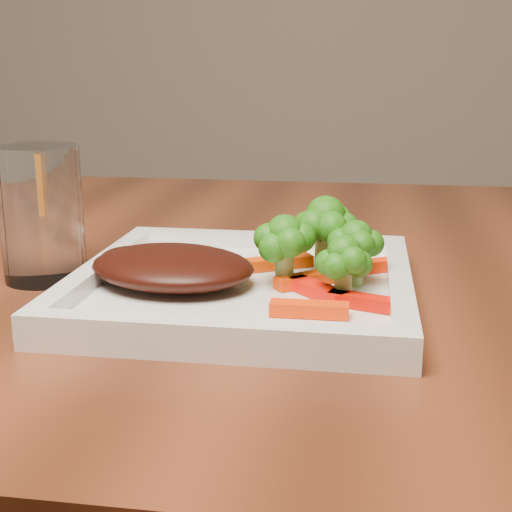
# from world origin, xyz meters

# --- Properties ---
(plate) EXTENTS (0.27, 0.27, 0.01)m
(plate) POSITION_xyz_m (0.24, -0.30, 0.76)
(plate) COLOR white
(plate) RESTS_ON dining_table
(steak) EXTENTS (0.16, 0.14, 0.03)m
(steak) POSITION_xyz_m (0.18, -0.31, 0.78)
(steak) COLOR #370D08
(steak) RESTS_ON plate
(broccoli_0) EXTENTS (0.08, 0.08, 0.07)m
(broccoli_0) POSITION_xyz_m (0.31, -0.26, 0.80)
(broccoli_0) COLOR #1F7112
(broccoli_0) RESTS_ON plate
(broccoli_1) EXTENTS (0.07, 0.07, 0.06)m
(broccoli_1) POSITION_xyz_m (0.33, -0.29, 0.79)
(broccoli_1) COLOR #356711
(broccoli_1) RESTS_ON plate
(broccoli_2) EXTENTS (0.06, 0.06, 0.06)m
(broccoli_2) POSITION_xyz_m (0.33, -0.33, 0.79)
(broccoli_2) COLOR #106110
(broccoli_2) RESTS_ON plate
(broccoli_3) EXTENTS (0.06, 0.06, 0.06)m
(broccoli_3) POSITION_xyz_m (0.28, -0.30, 0.79)
(broccoli_3) COLOR #1F6E12
(broccoli_3) RESTS_ON plate
(carrot_0) EXTENTS (0.06, 0.02, 0.01)m
(carrot_0) POSITION_xyz_m (0.30, -0.37, 0.77)
(carrot_0) COLOR #FF3504
(carrot_0) RESTS_ON plate
(carrot_1) EXTENTS (0.05, 0.03, 0.01)m
(carrot_1) POSITION_xyz_m (0.34, -0.35, 0.77)
(carrot_1) COLOR red
(carrot_1) RESTS_ON plate
(carrot_3) EXTENTS (0.05, 0.04, 0.01)m
(carrot_3) POSITION_xyz_m (0.35, -0.25, 0.77)
(carrot_3) COLOR #FE2A04
(carrot_3) RESTS_ON plate
(carrot_4) EXTENTS (0.06, 0.04, 0.01)m
(carrot_4) POSITION_xyz_m (0.27, -0.25, 0.77)
(carrot_4) COLOR #DC3B03
(carrot_4) RESTS_ON plate
(carrot_5) EXTENTS (0.05, 0.05, 0.01)m
(carrot_5) POSITION_xyz_m (0.31, -0.33, 0.77)
(carrot_5) COLOR #F81204
(carrot_5) RESTS_ON plate
(carrot_6) EXTENTS (0.05, 0.04, 0.01)m
(carrot_6) POSITION_xyz_m (0.29, -0.30, 0.77)
(carrot_6) COLOR #F13903
(carrot_6) RESTS_ON plate
(spice_shaker) EXTENTS (0.05, 0.05, 0.09)m
(spice_shaker) POSITION_xyz_m (-0.09, 0.01, 0.80)
(spice_shaker) COLOR #CC680B
(spice_shaker) RESTS_ON dining_table
(drinking_glass) EXTENTS (0.10, 0.10, 0.12)m
(drinking_glass) POSITION_xyz_m (0.06, -0.28, 0.81)
(drinking_glass) COLOR silver
(drinking_glass) RESTS_ON dining_table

